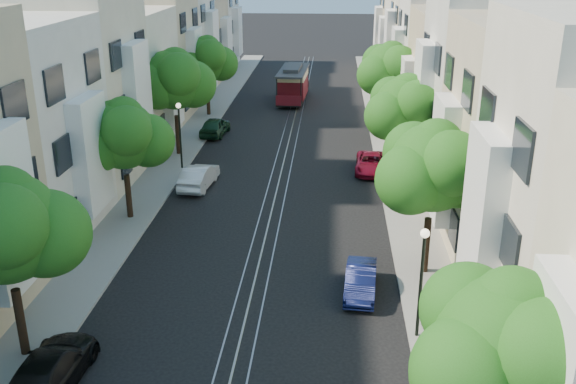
% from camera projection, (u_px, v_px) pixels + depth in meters
% --- Properties ---
extents(ground, '(200.00, 200.00, 0.00)m').
position_uv_depth(ground, '(288.00, 144.00, 45.80)').
color(ground, black).
rests_on(ground, ground).
extents(sidewalk_east, '(2.50, 80.00, 0.12)m').
position_uv_depth(sidewalk_east, '(390.00, 146.00, 45.31)').
color(sidewalk_east, gray).
rests_on(sidewalk_east, ground).
extents(sidewalk_west, '(2.50, 80.00, 0.12)m').
position_uv_depth(sidewalk_west, '(188.00, 142.00, 46.25)').
color(sidewalk_west, gray).
rests_on(sidewalk_west, ground).
extents(rail_left, '(0.06, 80.00, 0.02)m').
position_uv_depth(rail_left, '(280.00, 144.00, 45.83)').
color(rail_left, gray).
rests_on(rail_left, ground).
extents(rail_slot, '(0.06, 80.00, 0.02)m').
position_uv_depth(rail_slot, '(288.00, 144.00, 45.80)').
color(rail_slot, gray).
rests_on(rail_slot, ground).
extents(rail_right, '(0.06, 80.00, 0.02)m').
position_uv_depth(rail_right, '(296.00, 144.00, 45.76)').
color(rail_right, gray).
rests_on(rail_right, ground).
extents(lane_line, '(0.08, 80.00, 0.01)m').
position_uv_depth(lane_line, '(288.00, 144.00, 45.80)').
color(lane_line, tan).
rests_on(lane_line, ground).
extents(townhouses_east, '(7.75, 72.00, 12.00)m').
position_uv_depth(townhouses_east, '(464.00, 74.00, 43.11)').
color(townhouses_east, beige).
rests_on(townhouses_east, ground).
extents(townhouses_west, '(7.75, 72.00, 11.76)m').
position_uv_depth(townhouses_west, '(118.00, 72.00, 44.69)').
color(townhouses_west, silver).
rests_on(townhouses_west, ground).
extents(tree_e_a, '(4.72, 3.87, 6.27)m').
position_uv_depth(tree_e_a, '(507.00, 349.00, 14.83)').
color(tree_e_a, black).
rests_on(tree_e_a, ground).
extents(tree_e_b, '(4.93, 4.08, 6.68)m').
position_uv_depth(tree_e_b, '(434.00, 169.00, 25.91)').
color(tree_e_b, black).
rests_on(tree_e_b, ground).
extents(tree_e_c, '(4.84, 3.99, 6.52)m').
position_uv_depth(tree_e_c, '(406.00, 109.00, 36.22)').
color(tree_e_c, black).
rests_on(tree_e_c, ground).
extents(tree_e_d, '(5.01, 4.16, 6.85)m').
position_uv_depth(tree_e_d, '(391.00, 70.00, 46.38)').
color(tree_e_d, black).
rests_on(tree_e_d, ground).
extents(tree_w_a, '(4.93, 4.08, 6.68)m').
position_uv_depth(tree_w_a, '(6.00, 230.00, 20.31)').
color(tree_w_a, black).
rests_on(tree_w_a, ground).
extents(tree_w_b, '(4.72, 3.87, 6.27)m').
position_uv_depth(tree_w_b, '(124.00, 137.00, 31.62)').
color(tree_w_b, black).
rests_on(tree_w_b, ground).
extents(tree_w_c, '(5.13, 4.28, 7.09)m').
position_uv_depth(tree_w_c, '(175.00, 81.00, 41.65)').
color(tree_w_c, black).
rests_on(tree_w_c, ground).
extents(tree_w_d, '(4.84, 3.99, 6.52)m').
position_uv_depth(tree_w_d, '(207.00, 61.00, 52.07)').
color(tree_w_d, black).
rests_on(tree_w_d, ground).
extents(lamp_east, '(0.32, 0.32, 4.16)m').
position_uv_depth(lamp_east, '(422.00, 267.00, 22.00)').
color(lamp_east, black).
rests_on(lamp_east, ground).
extents(lamp_west, '(0.32, 0.32, 4.16)m').
position_uv_depth(lamp_west, '(180.00, 126.00, 39.61)').
color(lamp_west, black).
rests_on(lamp_west, ground).
extents(cable_car, '(2.73, 7.72, 2.93)m').
position_uv_depth(cable_car, '(293.00, 82.00, 58.37)').
color(cable_car, black).
rests_on(cable_car, ground).
extents(parked_car_e_mid, '(1.48, 3.55, 1.14)m').
position_uv_depth(parked_car_e_mid, '(361.00, 280.00, 25.82)').
color(parked_car_e_mid, '#0C123C').
rests_on(parked_car_e_mid, ground).
extents(parked_car_e_far, '(2.17, 4.23, 1.14)m').
position_uv_depth(parked_car_e_far, '(371.00, 163.00, 39.98)').
color(parked_car_e_far, maroon).
rests_on(parked_car_e_far, ground).
extents(parked_car_w_near, '(1.92, 4.58, 1.32)m').
position_uv_depth(parked_car_w_near, '(50.00, 369.00, 20.22)').
color(parked_car_w_near, black).
rests_on(parked_car_w_near, ground).
extents(parked_car_w_mid, '(1.81, 4.20, 1.34)m').
position_uv_depth(parked_car_w_mid, '(199.00, 176.00, 37.38)').
color(parked_car_w_mid, silver).
rests_on(parked_car_w_mid, ground).
extents(parked_car_w_far, '(1.97, 4.17, 1.38)m').
position_uv_depth(parked_car_w_far, '(215.00, 126.00, 47.82)').
color(parked_car_w_far, '#14321F').
rests_on(parked_car_w_far, ground).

